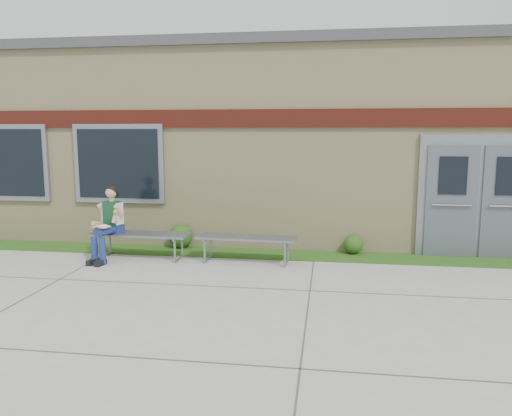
# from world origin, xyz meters

# --- Properties ---
(ground) EXTENTS (80.00, 80.00, 0.00)m
(ground) POSITION_xyz_m (0.00, 0.00, 0.00)
(ground) COLOR #9E9E99
(ground) RESTS_ON ground
(grass_strip) EXTENTS (16.00, 0.80, 0.02)m
(grass_strip) POSITION_xyz_m (0.00, 2.60, 0.01)
(grass_strip) COLOR #244312
(grass_strip) RESTS_ON ground
(school_building) EXTENTS (16.20, 6.22, 4.20)m
(school_building) POSITION_xyz_m (-0.00, 5.99, 2.10)
(school_building) COLOR beige
(school_building) RESTS_ON ground
(bench_left) EXTENTS (1.85, 0.57, 0.48)m
(bench_left) POSITION_xyz_m (-2.21, 2.00, 0.37)
(bench_left) COLOR slate
(bench_left) RESTS_ON ground
(bench_right) EXTENTS (1.85, 0.59, 0.47)m
(bench_right) POSITION_xyz_m (-0.21, 2.00, 0.37)
(bench_right) COLOR slate
(bench_right) RESTS_ON ground
(girl) EXTENTS (0.49, 0.85, 1.37)m
(girl) POSITION_xyz_m (-2.74, 1.80, 0.72)
(girl) COLOR navy
(girl) RESTS_ON ground
(shrub_mid) EXTENTS (0.47, 0.47, 0.47)m
(shrub_mid) POSITION_xyz_m (-1.70, 2.85, 0.25)
(shrub_mid) COLOR #244312
(shrub_mid) RESTS_ON grass_strip
(shrub_east) EXTENTS (0.36, 0.36, 0.36)m
(shrub_east) POSITION_xyz_m (1.74, 2.85, 0.20)
(shrub_east) COLOR #244312
(shrub_east) RESTS_ON grass_strip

